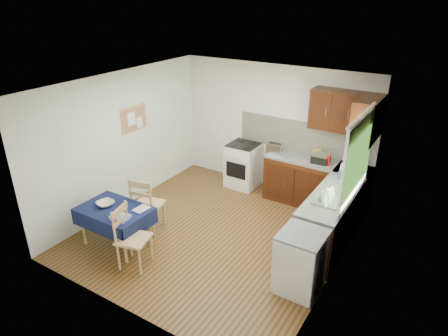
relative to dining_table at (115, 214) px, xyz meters
The scene contains 33 objects.
floor 1.70m from the dining_table, 43.91° to the left, with size 4.20×4.20×0.00m, color #4B2A14.
ceiling 2.52m from the dining_table, 43.91° to the left, with size 4.00×4.20×0.02m, color white.
wall_back 3.49m from the dining_table, 70.19° to the left, with size 4.00×0.02×2.50m, color white.
wall_front 1.67m from the dining_table, 40.38° to the right, with size 4.00×0.02×2.50m, color white.
wall_left 1.56m from the dining_table, 127.06° to the left, with size 0.02×4.20×2.50m, color white.
wall_right 3.42m from the dining_table, 19.45° to the left, with size 0.02×4.20×2.50m, color white.
base_cabinets 3.46m from the dining_table, 43.32° to the left, with size 1.90×2.30×0.86m.
worktop_back 3.67m from the dining_table, 52.86° to the left, with size 1.90×0.60×0.04m, color slate.
worktop_right 3.37m from the dining_table, 31.70° to the left, with size 0.60×1.70×0.04m, color slate.
worktop_corner 4.10m from the dining_table, 45.56° to the left, with size 0.60×0.60×0.04m, color slate.
splashback 3.73m from the dining_table, 60.53° to the left, with size 2.70×0.02×0.60m, color silver.
upper_cabinets 4.17m from the dining_table, 47.37° to the left, with size 1.20×0.85×0.70m.
stove 2.99m from the dining_table, 77.27° to the left, with size 0.60×0.61×0.92m.
window 3.78m from the dining_table, 30.11° to the left, with size 0.04×1.48×1.26m.
fridge 2.92m from the dining_table, 11.18° to the left, with size 0.58×0.60×0.89m.
corkboard 1.94m from the dining_table, 119.87° to the left, with size 0.04×0.62×0.47m.
dining_table is the anchor object (origin of this frame).
chair_far 0.57m from the dining_table, 74.16° to the left, with size 0.53×0.53×1.02m.
chair_near 0.62m from the dining_table, 23.92° to the right, with size 0.52×0.52×0.97m.
toaster 3.18m from the dining_table, 64.05° to the left, with size 0.29×0.18×0.22m.
sandwich_press 3.68m from the dining_table, 51.61° to the left, with size 0.29×0.25×0.17m.
sauce_bottle 3.74m from the dining_table, 49.00° to the left, with size 0.05×0.05×0.21m, color red.
yellow_packet 3.74m from the dining_table, 55.00° to the left, with size 0.13×0.08×0.17m, color yellow.
dish_rack 3.26m from the dining_table, 27.39° to the left, with size 0.44×0.34×0.21m.
kettle 3.24m from the dining_table, 27.16° to the left, with size 0.15×0.15×0.26m.
cup 3.95m from the dining_table, 46.24° to the left, with size 0.13×0.13×0.11m, color silver.
soap_bottle_a 3.76m from the dining_table, 42.03° to the left, with size 0.10×0.10×0.27m, color white.
soap_bottle_b 3.71m from the dining_table, 40.45° to the left, with size 0.09×0.09×0.20m, color #1E6CB1.
soap_bottle_c 3.19m from the dining_table, 27.86° to the left, with size 0.13×0.13×0.17m, color green.
plate_bowl 0.22m from the dining_table, behind, with size 0.27×0.27×0.07m, color beige.
book 0.38m from the dining_table, 34.66° to the left, with size 0.18×0.24×0.02m, color white.
spice_jar 0.25m from the dining_table, 43.49° to the left, with size 0.05×0.05×0.09m, color #268C27.
tea_towel 0.36m from the dining_table, 27.92° to the right, with size 0.27×0.21×0.05m, color navy.
Camera 1 is at (3.12, -4.76, 3.77)m, focal length 32.00 mm.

